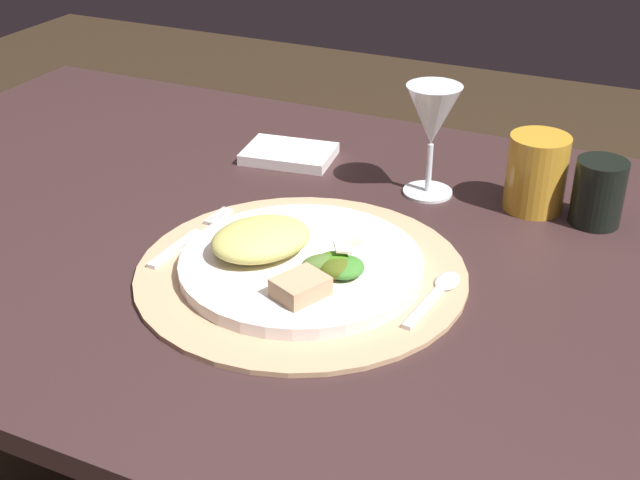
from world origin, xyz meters
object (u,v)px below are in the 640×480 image
(dining_table, at_px, (320,311))
(wine_glass, at_px, (432,119))
(fork, at_px, (188,239))
(dark_tumbler, at_px, (598,192))
(spoon, at_px, (440,289))
(dinner_plate, at_px, (301,264))
(amber_tumbler, at_px, (536,173))
(napkin, at_px, (289,154))

(dining_table, height_order, wine_glass, wine_glass)
(fork, distance_m, dark_tumbler, 0.51)
(wine_glass, bearing_deg, spoon, -68.34)
(dining_table, bearing_deg, dinner_plate, -79.90)
(wine_glass, xyz_separation_m, amber_tumbler, (0.14, 0.02, -0.06))
(dining_table, bearing_deg, dark_tumbler, 33.03)
(dining_table, distance_m, spoon, 0.21)
(dining_table, bearing_deg, napkin, 125.48)
(spoon, height_order, napkin, napkin)
(spoon, height_order, dark_tumbler, dark_tumbler)
(spoon, xyz_separation_m, wine_glass, (-0.10, 0.24, 0.10))
(dining_table, relative_size, dinner_plate, 5.41)
(fork, bearing_deg, wine_glass, 50.54)
(napkin, bearing_deg, amber_tumbler, -1.36)
(fork, xyz_separation_m, napkin, (-0.01, 0.29, -0.00))
(napkin, relative_size, wine_glass, 0.85)
(dinner_plate, distance_m, napkin, 0.33)
(amber_tumbler, bearing_deg, napkin, 178.64)
(dining_table, height_order, amber_tumbler, amber_tumbler)
(dining_table, distance_m, fork, 0.19)
(spoon, xyz_separation_m, napkin, (-0.32, 0.26, -0.00))
(dining_table, distance_m, amber_tumbler, 0.33)
(fork, distance_m, spoon, 0.31)
(dining_table, bearing_deg, amber_tumbler, 42.89)
(dining_table, xyz_separation_m, wine_glass, (0.08, 0.18, 0.21))
(dinner_plate, xyz_separation_m, dark_tumbler, (0.28, 0.27, 0.03))
(spoon, bearing_deg, amber_tumbler, 80.44)
(fork, height_order, dark_tumbler, dark_tumbler)
(dinner_plate, height_order, napkin, dinner_plate)
(wine_glass, distance_m, dark_tumbler, 0.23)
(amber_tumbler, distance_m, dark_tumbler, 0.08)
(amber_tumbler, bearing_deg, dark_tumbler, -5.52)
(spoon, bearing_deg, dinner_plate, -171.35)
(amber_tumbler, bearing_deg, spoon, -99.56)
(spoon, relative_size, wine_glass, 0.83)
(dining_table, height_order, spoon, spoon)
(wine_glass, height_order, amber_tumbler, wine_glass)
(amber_tumbler, bearing_deg, dinner_plate, -125.48)
(dark_tumbler, bearing_deg, wine_glass, -177.84)
(wine_glass, distance_m, amber_tumbler, 0.15)
(spoon, distance_m, dark_tumbler, 0.28)
(fork, height_order, spoon, spoon)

